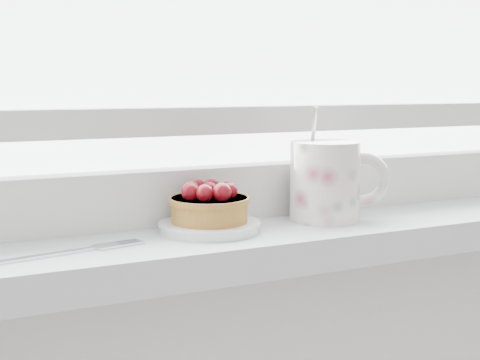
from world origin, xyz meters
TOP-DOWN VIEW (x-y plane):
  - saucer at (-0.04, 1.90)m, footprint 0.12×0.12m
  - raspberry_tart at (-0.04, 1.90)m, footprint 0.10×0.10m
  - floral_mug at (0.13, 1.89)m, footprint 0.14×0.12m
  - fork at (-0.22, 1.87)m, footprint 0.17×0.05m

SIDE VIEW (x-z plane):
  - fork at x=-0.22m, z-range 0.94..0.94m
  - saucer at x=-0.04m, z-range 0.94..0.95m
  - raspberry_tart at x=-0.04m, z-range 0.95..1.00m
  - floral_mug at x=0.13m, z-range 0.92..1.07m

